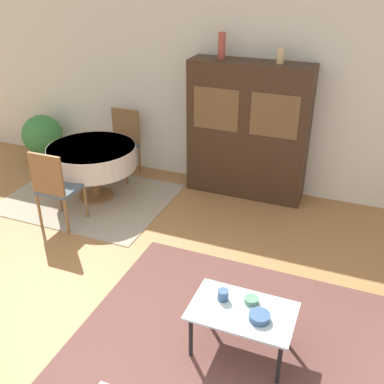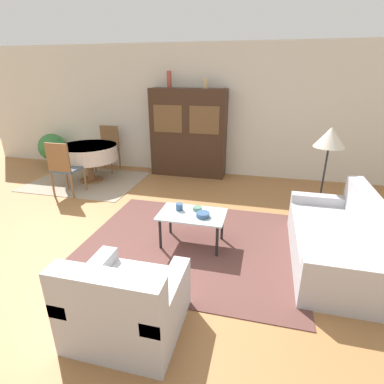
{
  "view_description": "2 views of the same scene",
  "coord_description": "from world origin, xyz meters",
  "px_view_note": "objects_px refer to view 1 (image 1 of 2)",
  "views": [
    {
      "loc": [
        1.65,
        -2.2,
        2.99
      ],
      "look_at": [
        0.2,
        1.4,
        0.95
      ],
      "focal_mm": 42.0,
      "sensor_mm": 36.0,
      "label": 1
    },
    {
      "loc": [
        1.83,
        -2.83,
        2.14
      ],
      "look_at": [
        0.99,
        0.52,
        0.75
      ],
      "focal_mm": 28.0,
      "sensor_mm": 36.0,
      "label": 2
    }
  ],
  "objects_px": {
    "coffee_table": "(242,315)",
    "cup": "(223,295)",
    "vase_short": "(281,56)",
    "potted_plant": "(43,136)",
    "display_cabinet": "(248,131)",
    "dining_chair_near": "(55,185)",
    "dining_chair_far": "(123,139)",
    "dining_table": "(92,157)",
    "vase_tall": "(222,46)",
    "bowl": "(259,317)",
    "bowl_small": "(251,300)"
  },
  "relations": [
    {
      "from": "dining_chair_far",
      "to": "vase_tall",
      "type": "relative_size",
      "value": 3.05
    },
    {
      "from": "dining_table",
      "to": "potted_plant",
      "type": "relative_size",
      "value": 1.5
    },
    {
      "from": "vase_short",
      "to": "potted_plant",
      "type": "distance_m",
      "value": 3.95
    },
    {
      "from": "dining_chair_far",
      "to": "bowl",
      "type": "distance_m",
      "value": 3.96
    },
    {
      "from": "cup",
      "to": "vase_tall",
      "type": "bearing_deg",
      "value": 109.72
    },
    {
      "from": "dining_chair_far",
      "to": "bowl_small",
      "type": "height_order",
      "value": "dining_chair_far"
    },
    {
      "from": "potted_plant",
      "to": "vase_short",
      "type": "bearing_deg",
      "value": 3.03
    },
    {
      "from": "display_cabinet",
      "to": "dining_chair_far",
      "type": "height_order",
      "value": "display_cabinet"
    },
    {
      "from": "dining_table",
      "to": "bowl",
      "type": "xyz_separation_m",
      "value": [
        2.82,
        -1.97,
        -0.13
      ]
    },
    {
      "from": "coffee_table",
      "to": "display_cabinet",
      "type": "bearing_deg",
      "value": 105.41
    },
    {
      "from": "bowl",
      "to": "potted_plant",
      "type": "distance_m",
      "value": 5.03
    },
    {
      "from": "dining_table",
      "to": "dining_chair_far",
      "type": "relative_size",
      "value": 1.19
    },
    {
      "from": "dining_table",
      "to": "vase_short",
      "type": "xyz_separation_m",
      "value": [
        2.23,
        0.93,
        1.32
      ]
    },
    {
      "from": "dining_chair_near",
      "to": "dining_chair_far",
      "type": "distance_m",
      "value": 1.63
    },
    {
      "from": "vase_short",
      "to": "dining_chair_far",
      "type": "bearing_deg",
      "value": -177.15
    },
    {
      "from": "dining_table",
      "to": "cup",
      "type": "relative_size",
      "value": 12.66
    },
    {
      "from": "coffee_table",
      "to": "cup",
      "type": "xyz_separation_m",
      "value": [
        -0.19,
        0.06,
        0.1
      ]
    },
    {
      "from": "dining_chair_far",
      "to": "cup",
      "type": "bearing_deg",
      "value": 132.81
    },
    {
      "from": "coffee_table",
      "to": "dining_chair_near",
      "type": "bearing_deg",
      "value": 157.43
    },
    {
      "from": "coffee_table",
      "to": "potted_plant",
      "type": "bearing_deg",
      "value": 147.04
    },
    {
      "from": "bowl_small",
      "to": "coffee_table",
      "type": "bearing_deg",
      "value": -109.9
    },
    {
      "from": "dining_chair_near",
      "to": "bowl_small",
      "type": "height_order",
      "value": "dining_chair_near"
    },
    {
      "from": "dining_chair_far",
      "to": "vase_tall",
      "type": "height_order",
      "value": "vase_tall"
    },
    {
      "from": "coffee_table",
      "to": "bowl",
      "type": "bearing_deg",
      "value": -19.23
    },
    {
      "from": "vase_tall",
      "to": "display_cabinet",
      "type": "bearing_deg",
      "value": -0.13
    },
    {
      "from": "cup",
      "to": "vase_tall",
      "type": "height_order",
      "value": "vase_tall"
    },
    {
      "from": "display_cabinet",
      "to": "cup",
      "type": "height_order",
      "value": "display_cabinet"
    },
    {
      "from": "dining_table",
      "to": "vase_short",
      "type": "relative_size",
      "value": 6.43
    },
    {
      "from": "cup",
      "to": "vase_tall",
      "type": "xyz_separation_m",
      "value": [
        -1.0,
        2.78,
        1.5
      ]
    },
    {
      "from": "dining_table",
      "to": "bowl",
      "type": "distance_m",
      "value": 3.44
    },
    {
      "from": "cup",
      "to": "bowl_small",
      "type": "relative_size",
      "value": 0.78
    },
    {
      "from": "vase_short",
      "to": "potted_plant",
      "type": "height_order",
      "value": "vase_short"
    },
    {
      "from": "bowl",
      "to": "potted_plant",
      "type": "xyz_separation_m",
      "value": [
        -4.24,
        2.71,
        -0.03
      ]
    },
    {
      "from": "dining_table",
      "to": "cup",
      "type": "bearing_deg",
      "value": -36.88
    },
    {
      "from": "cup",
      "to": "bowl_small",
      "type": "height_order",
      "value": "cup"
    },
    {
      "from": "dining_chair_near",
      "to": "vase_tall",
      "type": "xyz_separation_m",
      "value": [
        1.48,
        1.74,
        1.43
      ]
    },
    {
      "from": "dining_chair_near",
      "to": "dining_chair_far",
      "type": "relative_size",
      "value": 1.0
    },
    {
      "from": "coffee_table",
      "to": "cup",
      "type": "distance_m",
      "value": 0.22
    },
    {
      "from": "bowl",
      "to": "cup",
      "type": "bearing_deg",
      "value": 160.95
    },
    {
      "from": "dining_chair_near",
      "to": "potted_plant",
      "type": "relative_size",
      "value": 1.26
    },
    {
      "from": "display_cabinet",
      "to": "potted_plant",
      "type": "relative_size",
      "value": 2.33
    },
    {
      "from": "dining_chair_near",
      "to": "vase_short",
      "type": "relative_size",
      "value": 5.42
    },
    {
      "from": "display_cabinet",
      "to": "vase_short",
      "type": "distance_m",
      "value": 1.07
    },
    {
      "from": "coffee_table",
      "to": "dining_chair_far",
      "type": "relative_size",
      "value": 0.86
    },
    {
      "from": "dining_table",
      "to": "dining_chair_far",
      "type": "bearing_deg",
      "value": 90.0
    },
    {
      "from": "bowl",
      "to": "potted_plant",
      "type": "height_order",
      "value": "potted_plant"
    },
    {
      "from": "cup",
      "to": "dining_chair_far",
      "type": "bearing_deg",
      "value": 132.81
    },
    {
      "from": "vase_tall",
      "to": "bowl",
      "type": "bearing_deg",
      "value": -65.22
    },
    {
      "from": "coffee_table",
      "to": "vase_tall",
      "type": "bearing_deg",
      "value": 112.6
    },
    {
      "from": "coffee_table",
      "to": "bowl_small",
      "type": "xyz_separation_m",
      "value": [
        0.04,
        0.12,
        0.08
      ]
    }
  ]
}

